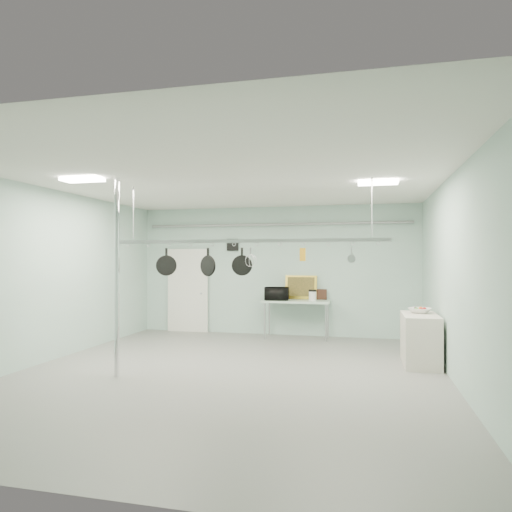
% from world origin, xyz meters
% --- Properties ---
extents(floor, '(8.00, 8.00, 0.00)m').
position_xyz_m(floor, '(0.00, 0.00, 0.00)').
color(floor, gray).
rests_on(floor, ground).
extents(ceiling, '(7.00, 8.00, 0.02)m').
position_xyz_m(ceiling, '(0.00, 0.00, 3.19)').
color(ceiling, silver).
rests_on(ceiling, back_wall).
extents(back_wall, '(7.00, 0.02, 3.20)m').
position_xyz_m(back_wall, '(0.00, 3.99, 1.60)').
color(back_wall, '#ADCFC2').
rests_on(back_wall, floor).
extents(right_wall, '(0.02, 8.00, 3.20)m').
position_xyz_m(right_wall, '(3.49, 0.00, 1.60)').
color(right_wall, '#ADCFC2').
rests_on(right_wall, floor).
extents(door, '(1.10, 0.10, 2.20)m').
position_xyz_m(door, '(-2.30, 3.94, 1.05)').
color(door, silver).
rests_on(door, floor).
extents(wall_vent, '(0.30, 0.04, 0.30)m').
position_xyz_m(wall_vent, '(-1.10, 3.97, 2.25)').
color(wall_vent, black).
rests_on(wall_vent, back_wall).
extents(conduit_pipe, '(6.60, 0.07, 0.07)m').
position_xyz_m(conduit_pipe, '(0.00, 3.90, 2.75)').
color(conduit_pipe, gray).
rests_on(conduit_pipe, back_wall).
extents(chrome_pole, '(0.08, 0.08, 3.20)m').
position_xyz_m(chrome_pole, '(-1.70, -0.60, 1.60)').
color(chrome_pole, silver).
rests_on(chrome_pole, floor).
extents(prep_table, '(1.60, 0.70, 0.91)m').
position_xyz_m(prep_table, '(0.60, 3.60, 0.83)').
color(prep_table, '#A9C7B1').
rests_on(prep_table, floor).
extents(side_cabinet, '(0.60, 1.20, 0.90)m').
position_xyz_m(side_cabinet, '(3.15, 1.40, 0.45)').
color(side_cabinet, beige).
rests_on(side_cabinet, floor).
extents(pot_rack, '(4.80, 0.06, 1.00)m').
position_xyz_m(pot_rack, '(0.20, 0.30, 2.23)').
color(pot_rack, '#B7B7BC').
rests_on(pot_rack, ceiling).
extents(light_panel_left, '(0.65, 0.30, 0.05)m').
position_xyz_m(light_panel_left, '(-2.20, -0.80, 3.16)').
color(light_panel_left, white).
rests_on(light_panel_left, ceiling).
extents(light_panel_right, '(0.65, 0.30, 0.05)m').
position_xyz_m(light_panel_right, '(2.40, 0.60, 3.16)').
color(light_panel_right, white).
rests_on(light_panel_right, ceiling).
extents(microwave, '(0.60, 0.43, 0.31)m').
position_xyz_m(microwave, '(0.14, 3.50, 1.06)').
color(microwave, black).
rests_on(microwave, prep_table).
extents(coffee_canister, '(0.19, 0.19, 0.22)m').
position_xyz_m(coffee_canister, '(0.99, 3.55, 1.01)').
color(coffee_canister, silver).
rests_on(coffee_canister, prep_table).
extents(painting_large, '(0.79, 0.17, 0.58)m').
position_xyz_m(painting_large, '(0.67, 3.90, 1.20)').
color(painting_large, gold).
rests_on(painting_large, prep_table).
extents(painting_small, '(0.30, 0.09, 0.25)m').
position_xyz_m(painting_small, '(1.14, 3.90, 1.03)').
color(painting_small, '#341B12').
rests_on(painting_small, prep_table).
extents(fruit_bowl, '(0.51, 0.51, 0.10)m').
position_xyz_m(fruit_bowl, '(3.17, 1.59, 0.95)').
color(fruit_bowl, silver).
rests_on(fruit_bowl, side_cabinet).
extents(skillet_left, '(0.35, 0.20, 0.49)m').
position_xyz_m(skillet_left, '(-1.25, 0.30, 1.84)').
color(skillet_left, black).
rests_on(skillet_left, pot_rack).
extents(skillet_mid, '(0.35, 0.23, 0.50)m').
position_xyz_m(skillet_mid, '(-0.47, 0.30, 1.83)').
color(skillet_mid, black).
rests_on(skillet_mid, pot_rack).
extents(skillet_right, '(0.35, 0.15, 0.47)m').
position_xyz_m(skillet_right, '(0.14, 0.30, 1.85)').
color(skillet_right, black).
rests_on(skillet_right, pot_rack).
extents(whisk, '(0.23, 0.23, 0.36)m').
position_xyz_m(whisk, '(0.30, 0.30, 1.90)').
color(whisk, '#B0B0B5').
rests_on(whisk, pot_rack).
extents(grater, '(0.10, 0.04, 0.24)m').
position_xyz_m(grater, '(1.18, 0.30, 1.97)').
color(grater, yellow).
rests_on(grater, pot_rack).
extents(saucepan, '(0.14, 0.09, 0.25)m').
position_xyz_m(saucepan, '(1.98, 0.30, 1.96)').
color(saucepan, silver).
rests_on(saucepan, pot_rack).
extents(fruit_cluster, '(0.24, 0.24, 0.09)m').
position_xyz_m(fruit_cluster, '(3.17, 1.59, 0.99)').
color(fruit_cluster, '#9B0E0E').
rests_on(fruit_cluster, fruit_bowl).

